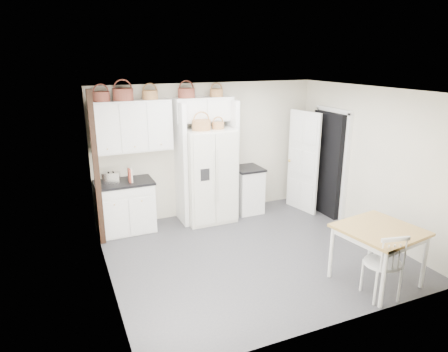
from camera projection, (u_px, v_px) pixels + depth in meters
name	position (u px, v px, depth m)	size (l,w,h in m)	color
floor	(253.00, 253.00, 6.51)	(4.50, 4.50, 0.00)	#4C4C4D
ceiling	(257.00, 91.00, 5.76)	(4.50, 4.50, 0.00)	white
wall_back	(208.00, 150.00, 7.90)	(4.50, 4.50, 0.00)	beige
wall_left	(104.00, 196.00, 5.29)	(4.00, 4.00, 0.00)	beige
wall_right	(369.00, 162.00, 6.99)	(4.00, 4.00, 0.00)	beige
refrigerator	(208.00, 175.00, 7.62)	(0.93, 0.75, 1.80)	silver
base_cab_left	(126.00, 207.00, 7.23)	(0.98, 0.62, 0.91)	white
base_cab_right	(247.00, 190.00, 8.15)	(0.51, 0.61, 0.89)	white
dining_table	(377.00, 256.00, 5.57)	(0.99, 0.99, 0.83)	#A57C36
windsor_chair	(383.00, 263.00, 5.20)	(0.49, 0.44, 1.00)	white
counter_left	(124.00, 182.00, 7.09)	(1.02, 0.66, 0.04)	black
counter_right	(248.00, 168.00, 8.02)	(0.55, 0.65, 0.04)	black
toaster	(111.00, 178.00, 6.93)	(0.29, 0.17, 0.20)	silver
cookbook_red	(129.00, 175.00, 7.01)	(0.03, 0.16, 0.24)	#993626
cookbook_cream	(132.00, 175.00, 7.03)	(0.03, 0.16, 0.24)	silver
basket_upper_a	(101.00, 97.00, 6.68)	(0.28, 0.28, 0.16)	brown
basket_upper_b	(123.00, 94.00, 6.81)	(0.34, 0.34, 0.20)	brown
basket_upper_c	(150.00, 95.00, 6.99)	(0.27, 0.27, 0.16)	#9E602D
basket_bridge_a	(186.00, 93.00, 7.24)	(0.31, 0.31, 0.17)	brown
basket_bridge_b	(216.00, 93.00, 7.46)	(0.25, 0.25, 0.14)	#9E602D
basket_fridge_a	(201.00, 125.00, 7.18)	(0.34, 0.34, 0.18)	#9E602D
basket_fridge_b	(218.00, 126.00, 7.31)	(0.23, 0.23, 0.12)	#9E602D
upper_cabinet	(132.00, 126.00, 7.01)	(1.40, 0.34, 0.90)	white
bridge_cabinet	(203.00, 109.00, 7.45)	(1.12, 0.34, 0.45)	white
fridge_panel_left	(181.00, 164.00, 7.43)	(0.08, 0.60, 2.30)	white
fridge_panel_right	(231.00, 159.00, 7.81)	(0.08, 0.60, 2.30)	white
trim_post	(96.00, 170.00, 6.49)	(0.09, 0.09, 2.60)	black
doorway_void	(328.00, 164.00, 7.91)	(0.18, 0.85, 2.05)	black
door_slab	(303.00, 162.00, 8.07)	(0.80, 0.04, 2.05)	white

